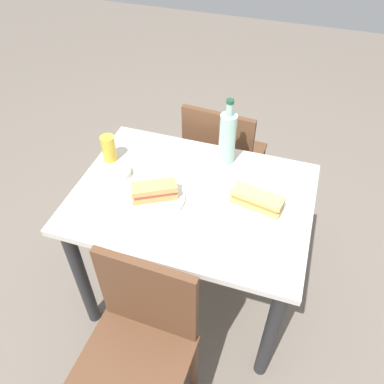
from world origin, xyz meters
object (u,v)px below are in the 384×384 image
Objects in this scene: chair_far at (221,160)px; chair_near at (140,343)px; baguette_sandwich_far at (257,200)px; olive_bowl at (120,172)px; knife_near at (150,187)px; water_bottle at (227,138)px; plate_near at (155,198)px; dining_table at (192,217)px; plate_far at (256,207)px; beer_glass at (109,148)px; baguette_sandwich_near at (154,191)px; knife_far at (259,195)px.

chair_near is (-0.02, -1.13, 0.00)m from chair_far.
baguette_sandwich_far is 2.27× the size of olive_bowl.
knife_near is 0.55× the size of water_bottle.
chair_far reaches higher than plate_near.
baguette_sandwich_far is (0.30, 0.57, 0.30)m from chair_near.
chair_near is (-0.02, -0.56, -0.12)m from dining_table.
chair_far is 3.44× the size of plate_far.
water_bottle is (-0.19, 0.26, 0.08)m from baguette_sandwich_far.
beer_glass is at bearing -163.14° from water_bottle.
plate_near is 1.99× the size of beer_glass.
baguette_sandwich_far reaches higher than dining_table.
baguette_sandwich_near is 0.35m from beer_glass.
dining_table is 0.38m from olive_bowl.
chair_near is 0.57m from plate_near.
chair_far reaches higher than dining_table.
olive_bowl is (-0.34, 0.02, 0.15)m from dining_table.
baguette_sandwich_near is at bearing -122.92° from water_bottle.
knife_near is (-0.16, 0.54, 0.27)m from chair_near.
chair_near is 9.01× the size of olive_bowl.
plate_near is 0.23m from olive_bowl.
plate_far is 1.99× the size of beer_glass.
beer_glass is at bearing 121.42° from chair_near.
baguette_sandwich_near is at bearing -25.24° from olive_bowl.
baguette_sandwich_near reaches higher than plate_near.
beer_glass is at bearing 171.80° from plate_far.
plate_far is at bearing -8.20° from beer_glass.
dining_table is 0.21m from plate_near.
chair_far is 1.13m from chair_near.
baguette_sandwich_near reaches higher than knife_far.
chair_near is at bearing -92.35° from dining_table.
water_bottle is at bearing 57.08° from baguette_sandwich_near.
baguette_sandwich_far is (0.00, 0.00, 0.04)m from plate_far.
dining_table is 1.15× the size of chair_far.
dining_table is at bearing -14.39° from beer_glass.
knife_far is (0.41, 0.14, -0.03)m from baguette_sandwich_near.
plate_near is 0.06m from knife_near.
olive_bowl reaches higher than plate_far.
beer_glass is at bearing -133.55° from chair_far.
beer_glass is (-0.43, -0.45, 0.31)m from chair_far.
olive_bowl reaches higher than dining_table.
beer_glass is 0.14m from olive_bowl.
baguette_sandwich_far is 0.72m from beer_glass.
plate_far is 1.46× the size of knife_far.
chair_far is at bearing 106.03° from water_bottle.
olive_bowl is at bearing 178.60° from baguette_sandwich_far.
chair_far is 0.67m from plate_far.
chair_near is 0.92m from water_bottle.
knife_near is 0.29m from beer_glass.
knife_far is 0.71m from beer_glass.
plate_far is at bearing 2.06° from dining_table.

